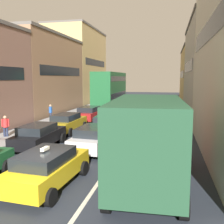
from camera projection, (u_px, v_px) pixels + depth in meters
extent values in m
plane|color=#292E39|center=(39.00, 199.00, 9.19)|extent=(140.00, 140.00, 0.00)
cube|color=#9E9E9E|center=(71.00, 114.00, 29.97)|extent=(2.60, 64.00, 0.14)
cube|color=silver|center=(113.00, 116.00, 28.89)|extent=(0.16, 60.00, 0.01)
cube|color=silver|center=(143.00, 117.00, 28.15)|extent=(0.16, 60.00, 0.01)
cube|color=#9E7556|center=(37.00, 75.00, 32.45)|extent=(7.00, 14.57, 9.37)
cube|color=black|center=(63.00, 71.00, 31.62)|extent=(0.02, 11.73, 1.10)
cube|color=#66605B|center=(36.00, 36.00, 31.80)|extent=(7.20, 14.57, 0.30)
cube|color=tan|center=(78.00, 67.00, 46.40)|extent=(7.00, 14.57, 12.66)
cube|color=black|center=(96.00, 63.00, 45.55)|extent=(0.02, 11.73, 1.10)
cube|color=#66605B|center=(77.00, 30.00, 45.54)|extent=(7.20, 14.57, 0.30)
cube|color=tan|center=(204.00, 77.00, 41.88)|extent=(7.00, 14.57, 8.87)
cube|color=black|center=(182.00, 74.00, 42.59)|extent=(0.02, 11.73, 1.10)
cube|color=#66605B|center=(205.00, 49.00, 41.27)|extent=(7.20, 14.57, 0.30)
cube|color=#B2ADA3|center=(221.00, 71.00, 27.62)|extent=(7.00, 14.57, 10.06)
cube|color=black|center=(188.00, 67.00, 28.32)|extent=(0.02, 11.73, 1.10)
cube|color=#66605B|center=(224.00, 22.00, 26.93)|extent=(7.20, 14.57, 0.30)
cube|color=black|center=(207.00, 32.00, 13.97)|extent=(0.02, 11.73, 1.10)
cube|color=#A51E1E|center=(150.00, 135.00, 13.01)|extent=(2.51, 2.51, 1.90)
cube|color=black|center=(151.00, 124.00, 14.14)|extent=(2.02, 0.12, 0.70)
cube|color=#234C33|center=(147.00, 138.00, 9.24)|extent=(2.65, 5.55, 2.80)
cube|color=white|center=(114.00, 129.00, 9.41)|extent=(0.23, 4.48, 0.90)
cylinder|color=black|center=(126.00, 152.00, 13.42)|extent=(0.34, 0.97, 0.96)
cylinder|color=black|center=(173.00, 154.00, 13.01)|extent=(0.34, 0.97, 0.96)
cylinder|color=black|center=(107.00, 198.00, 8.27)|extent=(0.34, 0.97, 0.96)
cylinder|color=black|center=(184.00, 204.00, 7.86)|extent=(0.34, 0.97, 0.96)
cube|color=yellow|center=(48.00, 170.00, 10.25)|extent=(2.06, 4.40, 0.70)
cube|color=#1E2328|center=(45.00, 158.00, 9.99)|extent=(1.73, 2.50, 0.52)
cube|color=#F2EACC|center=(45.00, 149.00, 9.94)|extent=(0.19, 0.45, 0.12)
cylinder|color=black|center=(47.00, 164.00, 11.95)|extent=(0.26, 0.65, 0.64)
cylinder|color=black|center=(84.00, 168.00, 11.43)|extent=(0.26, 0.65, 0.64)
cylinder|color=black|center=(5.00, 191.00, 9.16)|extent=(0.26, 0.65, 0.64)
cylinder|color=black|center=(51.00, 197.00, 8.65)|extent=(0.26, 0.65, 0.64)
cylinder|color=black|center=(7.00, 167.00, 11.64)|extent=(0.23, 0.64, 0.64)
cube|color=silver|center=(94.00, 139.00, 15.30)|extent=(2.00, 4.38, 0.70)
cube|color=#1E2328|center=(93.00, 131.00, 15.03)|extent=(1.70, 2.48, 0.52)
cylinder|color=black|center=(89.00, 139.00, 16.98)|extent=(0.25, 0.65, 0.64)
cylinder|color=black|center=(115.00, 140.00, 16.50)|extent=(0.25, 0.65, 0.64)
cylinder|color=black|center=(70.00, 151.00, 14.19)|extent=(0.25, 0.65, 0.64)
cylinder|color=black|center=(102.00, 153.00, 13.70)|extent=(0.25, 0.65, 0.64)
cube|color=black|center=(39.00, 137.00, 15.89)|extent=(1.88, 4.33, 0.70)
cube|color=#1E2328|center=(38.00, 129.00, 15.62)|extent=(1.63, 2.44, 0.52)
cylinder|color=black|center=(37.00, 137.00, 17.54)|extent=(0.23, 0.64, 0.64)
cylinder|color=black|center=(63.00, 138.00, 17.17)|extent=(0.23, 0.64, 0.64)
cylinder|color=black|center=(13.00, 148.00, 14.70)|extent=(0.23, 0.64, 0.64)
cylinder|color=black|center=(42.00, 150.00, 14.33)|extent=(0.23, 0.64, 0.64)
cube|color=beige|center=(107.00, 125.00, 19.76)|extent=(1.95, 4.36, 0.70)
cube|color=#1E2328|center=(107.00, 119.00, 19.49)|extent=(1.67, 2.46, 0.52)
cylinder|color=black|center=(100.00, 126.00, 21.40)|extent=(0.24, 0.65, 0.64)
cylinder|color=black|center=(122.00, 127.00, 21.06)|extent=(0.24, 0.65, 0.64)
cylinder|color=black|center=(91.00, 133.00, 18.55)|extent=(0.24, 0.65, 0.64)
cylinder|color=black|center=(116.00, 134.00, 18.21)|extent=(0.24, 0.65, 0.64)
cube|color=#B29319|center=(67.00, 124.00, 20.53)|extent=(1.95, 4.36, 0.70)
cube|color=#1E2328|center=(66.00, 117.00, 20.27)|extent=(1.67, 2.46, 0.52)
cylinder|color=black|center=(64.00, 124.00, 22.21)|extent=(0.24, 0.65, 0.64)
cylinder|color=black|center=(84.00, 125.00, 21.75)|extent=(0.24, 0.65, 0.64)
cylinder|color=black|center=(48.00, 131.00, 19.41)|extent=(0.24, 0.65, 0.64)
cylinder|color=black|center=(70.00, 132.00, 18.95)|extent=(0.24, 0.65, 0.64)
cube|color=#194C8C|center=(122.00, 115.00, 25.23)|extent=(2.02, 4.39, 0.70)
cube|color=#1E2328|center=(122.00, 110.00, 24.96)|extent=(1.71, 2.49, 0.52)
cylinder|color=black|center=(115.00, 116.00, 26.85)|extent=(0.25, 0.65, 0.64)
cylinder|color=black|center=(133.00, 117.00, 26.55)|extent=(0.25, 0.65, 0.64)
cylinder|color=black|center=(111.00, 121.00, 24.00)|extent=(0.25, 0.65, 0.64)
cylinder|color=black|center=(130.00, 121.00, 23.69)|extent=(0.25, 0.65, 0.64)
cube|color=#A51E1E|center=(90.00, 115.00, 25.60)|extent=(2.00, 4.38, 0.70)
cube|color=#1E2328|center=(89.00, 109.00, 25.33)|extent=(1.70, 2.48, 0.52)
cylinder|color=black|center=(86.00, 116.00, 27.28)|extent=(0.25, 0.65, 0.64)
cylinder|color=black|center=(103.00, 116.00, 26.80)|extent=(0.25, 0.65, 0.64)
cylinder|color=black|center=(75.00, 120.00, 24.49)|extent=(0.25, 0.65, 0.64)
cylinder|color=black|center=(93.00, 121.00, 24.00)|extent=(0.25, 0.65, 0.64)
cube|color=#759EB7|center=(150.00, 133.00, 17.20)|extent=(1.91, 4.35, 0.70)
cube|color=#1E2328|center=(150.00, 125.00, 16.93)|extent=(1.65, 2.45, 0.52)
cylinder|color=black|center=(138.00, 133.00, 18.84)|extent=(0.24, 0.65, 0.64)
cylinder|color=black|center=(164.00, 134.00, 18.49)|extent=(0.24, 0.65, 0.64)
cylinder|color=black|center=(134.00, 142.00, 16.00)|extent=(0.24, 0.65, 0.64)
cylinder|color=black|center=(164.00, 144.00, 15.64)|extent=(0.24, 0.65, 0.64)
cube|color=gray|center=(155.00, 120.00, 22.55)|extent=(1.94, 4.36, 0.70)
cube|color=#1E2328|center=(155.00, 114.00, 22.28)|extent=(1.66, 2.46, 0.52)
cylinder|color=black|center=(147.00, 120.00, 24.23)|extent=(0.24, 0.65, 0.64)
cylinder|color=black|center=(167.00, 121.00, 23.77)|extent=(0.24, 0.65, 0.64)
cylinder|color=black|center=(143.00, 126.00, 21.42)|extent=(0.24, 0.65, 0.64)
cylinder|color=black|center=(165.00, 127.00, 20.96)|extent=(0.24, 0.65, 0.64)
cube|color=#1E6033|center=(110.00, 97.00, 35.05)|extent=(2.53, 10.51, 2.40)
cube|color=black|center=(110.00, 94.00, 35.00)|extent=(2.55, 9.88, 0.70)
cube|color=#1E6033|center=(110.00, 80.00, 34.74)|extent=(2.53, 10.51, 2.16)
cube|color=black|center=(110.00, 79.00, 34.71)|extent=(2.55, 9.88, 0.64)
cylinder|color=black|center=(108.00, 103.00, 39.14)|extent=(0.30, 1.00, 1.00)
cylinder|color=black|center=(124.00, 103.00, 38.58)|extent=(0.30, 1.00, 1.00)
cylinder|color=black|center=(95.00, 108.00, 32.44)|extent=(0.30, 1.00, 1.00)
cylinder|color=black|center=(114.00, 109.00, 31.89)|extent=(0.30, 1.00, 1.00)
cylinder|color=#262D47|center=(51.00, 117.00, 25.87)|extent=(0.16, 0.16, 0.82)
cylinder|color=#262D47|center=(51.00, 117.00, 26.03)|extent=(0.16, 0.16, 0.82)
cylinder|color=#2659B2|center=(51.00, 110.00, 25.86)|extent=(0.34, 0.34, 0.60)
sphere|color=tan|center=(50.00, 106.00, 25.80)|extent=(0.24, 0.24, 0.24)
cylinder|color=#2659B2|center=(51.00, 110.00, 25.65)|extent=(0.10, 0.10, 0.55)
cylinder|color=#2659B2|center=(50.00, 109.00, 26.05)|extent=(0.10, 0.10, 0.55)
cylinder|color=#262D47|center=(5.00, 133.00, 18.35)|extent=(0.16, 0.16, 0.82)
cylinder|color=#262D47|center=(7.00, 133.00, 18.40)|extent=(0.16, 0.16, 0.82)
cylinder|color=red|center=(5.00, 123.00, 18.28)|extent=(0.34, 0.34, 0.60)
sphere|color=tan|center=(5.00, 117.00, 18.22)|extent=(0.24, 0.24, 0.24)
cylinder|color=red|center=(2.00, 123.00, 18.21)|extent=(0.10, 0.10, 0.55)
cylinder|color=red|center=(9.00, 122.00, 18.34)|extent=(0.10, 0.10, 0.55)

